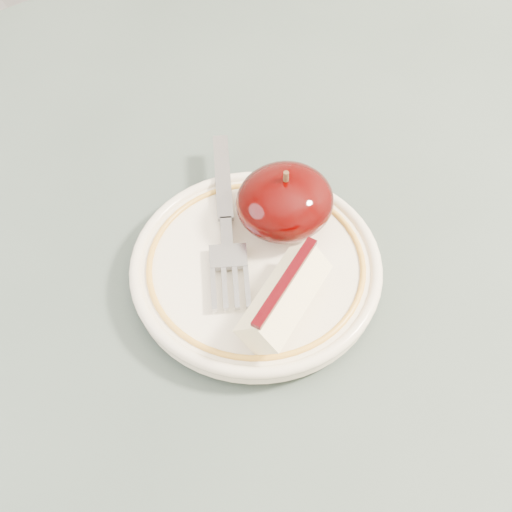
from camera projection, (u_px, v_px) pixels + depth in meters
table at (257, 371)px, 0.58m from camera, size 0.90×0.90×0.75m
plate at (256, 268)px, 0.51m from camera, size 0.18×0.18×0.02m
apple_half at (285, 202)px, 0.52m from camera, size 0.07×0.07×0.05m
apple_wedge at (284, 297)px, 0.47m from camera, size 0.09×0.06×0.04m
fork at (226, 220)px, 0.53m from camera, size 0.10×0.15×0.00m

